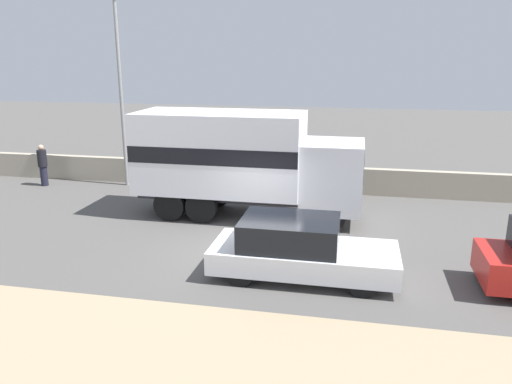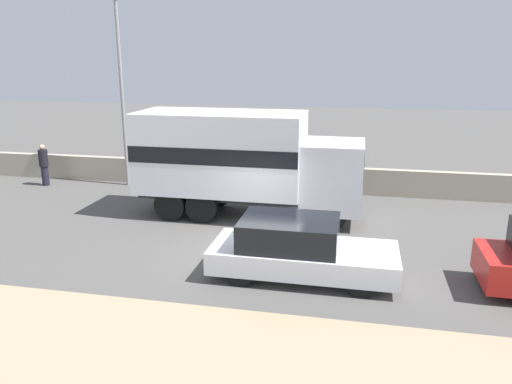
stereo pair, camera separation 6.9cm
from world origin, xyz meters
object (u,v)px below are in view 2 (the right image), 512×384
(box_truck, at_px, (240,158))
(car_hatchback, at_px, (298,249))
(street_lamp, at_px, (121,76))
(pedestrian, at_px, (44,164))

(box_truck, bearing_deg, car_hatchback, -60.03)
(street_lamp, xyz_separation_m, car_hatchback, (8.16, -7.49, -3.75))
(street_lamp, relative_size, car_hatchback, 1.72)
(street_lamp, xyz_separation_m, pedestrian, (-3.35, -0.79, -3.57))
(pedestrian, bearing_deg, car_hatchback, -30.22)
(street_lamp, height_order, box_truck, street_lamp)
(car_hatchback, bearing_deg, street_lamp, 137.44)
(box_truck, xyz_separation_m, car_hatchback, (2.54, -4.40, -1.27))
(street_lamp, relative_size, box_truck, 1.05)
(pedestrian, bearing_deg, box_truck, -14.41)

